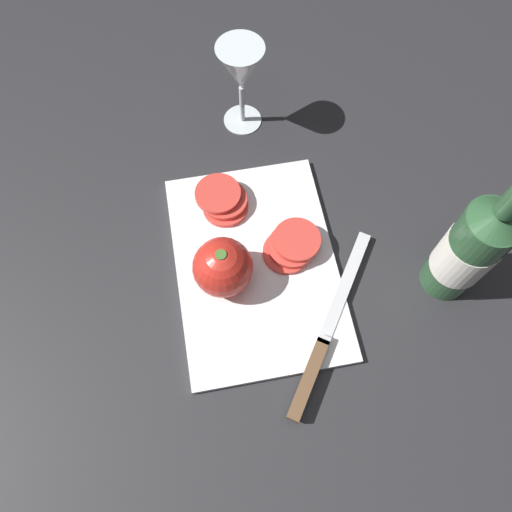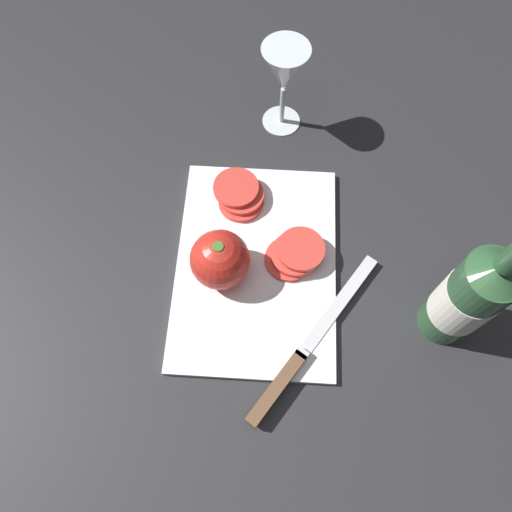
{
  "view_description": "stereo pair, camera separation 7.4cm",
  "coord_description": "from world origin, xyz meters",
  "px_view_note": "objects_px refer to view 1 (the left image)",
  "views": [
    {
      "loc": [
        -0.23,
        0.03,
        0.72
      ],
      "look_at": [
        0.07,
        -0.03,
        0.04
      ],
      "focal_mm": 35.0,
      "sensor_mm": 36.0,
      "label": 1
    },
    {
      "loc": [
        -0.24,
        -0.05,
        0.72
      ],
      "look_at": [
        0.07,
        -0.03,
        0.04
      ],
      "focal_mm": 35.0,
      "sensor_mm": 36.0,
      "label": 2
    }
  ],
  "objects_px": {
    "wine_glass": "(241,71)",
    "tomato_slice_stack_far": "(223,200)",
    "wine_bottle": "(470,250)",
    "tomato_slice_stack_near": "(292,246)",
    "whole_tomato": "(223,267)",
    "knife": "(316,358)"
  },
  "relations": [
    {
      "from": "wine_glass",
      "to": "tomato_slice_stack_far",
      "type": "distance_m",
      "value": 0.21
    },
    {
      "from": "wine_bottle",
      "to": "wine_glass",
      "type": "relative_size",
      "value": 1.86
    },
    {
      "from": "wine_glass",
      "to": "tomato_slice_stack_far",
      "type": "height_order",
      "value": "wine_glass"
    },
    {
      "from": "wine_bottle",
      "to": "wine_glass",
      "type": "distance_m",
      "value": 0.44
    },
    {
      "from": "wine_bottle",
      "to": "wine_glass",
      "type": "bearing_deg",
      "value": 34.98
    },
    {
      "from": "whole_tomato",
      "to": "knife",
      "type": "distance_m",
      "value": 0.19
    },
    {
      "from": "tomato_slice_stack_near",
      "to": "tomato_slice_stack_far",
      "type": "height_order",
      "value": "same"
    },
    {
      "from": "wine_bottle",
      "to": "whole_tomato",
      "type": "bearing_deg",
      "value": 80.09
    },
    {
      "from": "knife",
      "to": "tomato_slice_stack_near",
      "type": "xyz_separation_m",
      "value": [
        0.18,
        -0.0,
        0.01
      ]
    },
    {
      "from": "knife",
      "to": "tomato_slice_stack_far",
      "type": "distance_m",
      "value": 0.29
    },
    {
      "from": "tomato_slice_stack_near",
      "to": "wine_bottle",
      "type": "bearing_deg",
      "value": -111.51
    },
    {
      "from": "wine_bottle",
      "to": "knife",
      "type": "height_order",
      "value": "wine_bottle"
    },
    {
      "from": "wine_bottle",
      "to": "tomato_slice_stack_far",
      "type": "distance_m",
      "value": 0.38
    },
    {
      "from": "wine_bottle",
      "to": "tomato_slice_stack_near",
      "type": "distance_m",
      "value": 0.25
    },
    {
      "from": "wine_glass",
      "to": "tomato_slice_stack_far",
      "type": "bearing_deg",
      "value": 160.53
    },
    {
      "from": "wine_glass",
      "to": "tomato_slice_stack_far",
      "type": "xyz_separation_m",
      "value": [
        -0.17,
        0.06,
        -0.09
      ]
    },
    {
      "from": "wine_bottle",
      "to": "tomato_slice_stack_near",
      "type": "bearing_deg",
      "value": 68.49
    },
    {
      "from": "knife",
      "to": "tomato_slice_stack_far",
      "type": "bearing_deg",
      "value": 52.34
    },
    {
      "from": "wine_bottle",
      "to": "whole_tomato",
      "type": "relative_size",
      "value": 3.43
    },
    {
      "from": "wine_glass",
      "to": "knife",
      "type": "relative_size",
      "value": 0.62
    },
    {
      "from": "tomato_slice_stack_far",
      "to": "tomato_slice_stack_near",
      "type": "bearing_deg",
      "value": -137.65
    },
    {
      "from": "wine_bottle",
      "to": "wine_glass",
      "type": "xyz_separation_m",
      "value": [
        0.36,
        0.25,
        0.01
      ]
    }
  ]
}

